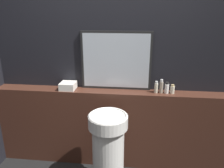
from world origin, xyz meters
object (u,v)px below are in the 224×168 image
object	(u,v)px
shampoo_bottle	(156,87)
body_wash_bottle	(172,89)
towel_stack	(68,86)
mirror	(116,61)
pedestal_sink	(108,150)
lotion_bottle	(167,88)
conditioner_bottle	(161,87)

from	to	relation	value
shampoo_bottle	body_wash_bottle	world-z (taller)	shampoo_bottle
towel_stack	body_wash_bottle	bearing A→B (deg)	0.00
towel_stack	body_wash_bottle	world-z (taller)	body_wash_bottle
shampoo_bottle	body_wash_bottle	xyz separation A→B (m)	(0.18, 0.00, -0.01)
mirror	body_wash_bottle	bearing A→B (deg)	-7.56
pedestal_sink	towel_stack	xyz separation A→B (m)	(-0.53, 0.44, 0.53)
pedestal_sink	shampoo_bottle	bearing A→B (deg)	42.47
towel_stack	mirror	bearing A→B (deg)	8.71
pedestal_sink	shampoo_bottle	xyz separation A→B (m)	(0.48, 0.44, 0.55)
shampoo_bottle	lotion_bottle	size ratio (longest dim) A/B	1.04
mirror	shampoo_bottle	distance (m)	0.54
pedestal_sink	towel_stack	bearing A→B (deg)	140.06
mirror	towel_stack	bearing A→B (deg)	-171.29
conditioner_bottle	pedestal_sink	bearing A→B (deg)	-140.60
pedestal_sink	conditioner_bottle	world-z (taller)	conditioner_bottle
pedestal_sink	lotion_bottle	bearing A→B (deg)	36.49
body_wash_bottle	conditioner_bottle	bearing A→B (deg)	-180.00
towel_stack	conditioner_bottle	size ratio (longest dim) A/B	1.13
lotion_bottle	conditioner_bottle	bearing A→B (deg)	180.00
towel_stack	conditioner_bottle	xyz separation A→B (m)	(1.06, 0.00, 0.03)
pedestal_sink	body_wash_bottle	bearing A→B (deg)	33.79
mirror	body_wash_bottle	xyz separation A→B (m)	(0.63, -0.08, -0.28)
pedestal_sink	body_wash_bottle	distance (m)	0.95
pedestal_sink	conditioner_bottle	distance (m)	0.89
pedestal_sink	towel_stack	world-z (taller)	towel_stack
towel_stack	conditioner_bottle	distance (m)	1.06
conditioner_bottle	body_wash_bottle	world-z (taller)	conditioner_bottle
mirror	shampoo_bottle	size ratio (longest dim) A/B	5.94
conditioner_bottle	lotion_bottle	distance (m)	0.06
towel_stack	shampoo_bottle	distance (m)	1.01
conditioner_bottle	lotion_bottle	size ratio (longest dim) A/B	1.22
pedestal_sink	body_wash_bottle	size ratio (longest dim) A/B	8.50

